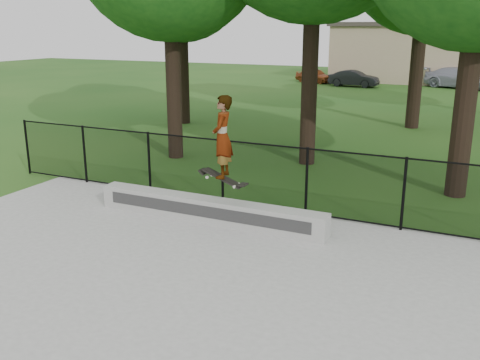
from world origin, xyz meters
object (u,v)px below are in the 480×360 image
at_px(car_b, 354,79).
at_px(skater_airborne, 222,139).
at_px(car_a, 315,75).
at_px(car_c, 459,78).
at_px(grind_ledge, 208,210).

height_order(car_b, skater_airborne, skater_airborne).
relative_size(car_a, car_c, 0.72).
height_order(car_b, car_c, car_c).
distance_m(car_c, skater_airborne, 30.04).
relative_size(car_a, skater_airborne, 1.67).
distance_m(car_a, car_b, 3.56).
height_order(grind_ledge, car_a, car_a).
relative_size(car_c, skater_airborne, 2.34).
bearing_deg(car_c, car_b, 129.07).
relative_size(car_b, skater_airborne, 1.66).
distance_m(car_a, car_c, 9.87).
bearing_deg(car_c, skater_airborne, -162.85).
xyz_separation_m(car_c, skater_airborne, (-2.49, -29.92, 1.22)).
relative_size(grind_ledge, skater_airborne, 2.81).
xyz_separation_m(grind_ledge, car_a, (-6.91, 29.12, 0.22)).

